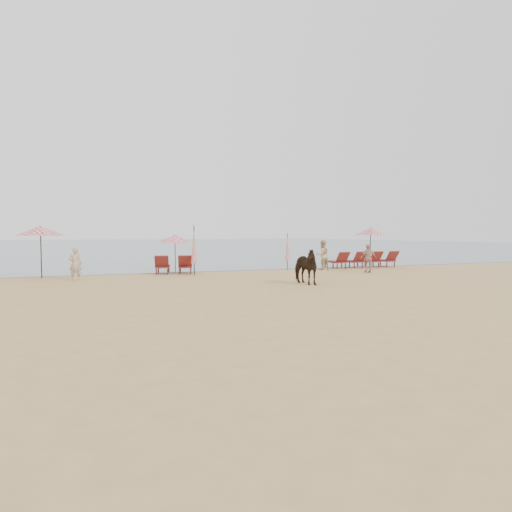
{
  "coord_description": "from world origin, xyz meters",
  "views": [
    {
      "loc": [
        -6.53,
        -12.83,
        2.1
      ],
      "look_at": [
        0.0,
        5.0,
        1.1
      ],
      "focal_mm": 30.0,
      "sensor_mm": 36.0,
      "label": 1
    }
  ],
  "objects": [
    {
      "name": "ground",
      "position": [
        0.0,
        0.0,
        0.0
      ],
      "size": [
        120.0,
        120.0,
        0.0
      ],
      "primitive_type": "plane",
      "color": "tan",
      "rests_on": "ground"
    },
    {
      "name": "sea",
      "position": [
        0.0,
        80.0,
        0.0
      ],
      "size": [
        160.0,
        140.0,
        0.06
      ],
      "primitive_type": "cube",
      "color": "#51606B",
      "rests_on": "ground"
    },
    {
      "name": "lounger_cluster_left",
      "position": [
        -2.91,
        9.54,
        0.46
      ],
      "size": [
        2.18,
        2.12,
        0.67
      ],
      "rotation": [
        0.0,
        0.0,
        -0.2
      ],
      "color": "maroon",
      "rests_on": "ground"
    },
    {
      "name": "lounger_cluster_right",
      "position": [
        8.74,
        9.69,
        0.48
      ],
      "size": [
        4.39,
        1.98,
        0.69
      ],
      "rotation": [
        0.0,
        0.0,
        0.03
      ],
      "color": "maroon",
      "rests_on": "ground"
    },
    {
      "name": "umbrella_open_left_a",
      "position": [
        -9.12,
        9.42,
        2.23
      ],
      "size": [
        2.18,
        2.18,
        2.48
      ],
      "rotation": [
        0.0,
        0.0,
        -0.11
      ],
      "color": "black",
      "rests_on": "ground"
    },
    {
      "name": "umbrella_open_left_b",
      "position": [
        -2.56,
        11.2,
        1.84
      ],
      "size": [
        1.67,
        1.7,
        2.13
      ],
      "rotation": [
        0.0,
        0.0,
        -0.32
      ],
      "color": "black",
      "rests_on": "ground"
    },
    {
      "name": "umbrella_open_right",
      "position": [
        9.33,
        9.71,
        2.23
      ],
      "size": [
        2.03,
        2.03,
        2.47
      ],
      "rotation": [
        0.0,
        0.0,
        0.1
      ],
      "color": "black",
      "rests_on": "ground"
    },
    {
      "name": "umbrella_closed_left",
      "position": [
        -2.08,
        8.35,
        1.54
      ],
      "size": [
        0.3,
        0.3,
        2.5
      ],
      "rotation": [
        0.0,
        0.0,
        -0.01
      ],
      "color": "black",
      "rests_on": "ground"
    },
    {
      "name": "umbrella_closed_right",
      "position": [
        3.75,
        9.89,
        1.31
      ],
      "size": [
        0.26,
        0.26,
        2.13
      ],
      "rotation": [
        0.0,
        0.0,
        -0.08
      ],
      "color": "black",
      "rests_on": "ground"
    },
    {
      "name": "cow",
      "position": [
        1.4,
        3.07,
        0.74
      ],
      "size": [
        1.03,
        1.85,
        1.48
      ],
      "primitive_type": "imported",
      "rotation": [
        0.0,
        0.0,
        0.13
      ],
      "color": "black",
      "rests_on": "ground"
    },
    {
      "name": "beachgoer_left",
      "position": [
        -7.58,
        7.94,
        0.74
      ],
      "size": [
        0.54,
        0.35,
        1.48
      ],
      "primitive_type": "imported",
      "rotation": [
        0.0,
        0.0,
        3.14
      ],
      "color": "tan",
      "rests_on": "ground"
    },
    {
      "name": "beachgoer_right_a",
      "position": [
        5.61,
        9.09,
        0.85
      ],
      "size": [
        0.9,
        0.73,
        1.71
      ],
      "primitive_type": "imported",
      "rotation": [
        0.0,
        0.0,
        3.25
      ],
      "color": "tan",
      "rests_on": "ground"
    },
    {
      "name": "beachgoer_right_b",
      "position": [
        6.97,
        6.53,
        0.77
      ],
      "size": [
        0.96,
        0.55,
        1.53
      ],
      "primitive_type": "imported",
      "rotation": [
        0.0,
        0.0,
        2.94
      ],
      "color": "tan",
      "rests_on": "ground"
    }
  ]
}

